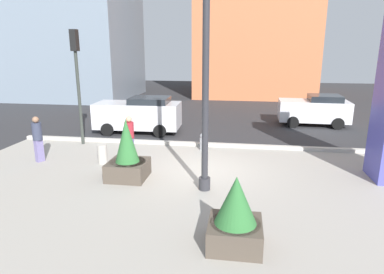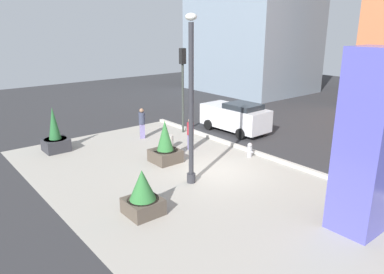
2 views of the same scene
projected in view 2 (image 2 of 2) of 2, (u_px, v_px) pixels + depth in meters
ground_plane at (274, 153)px, 18.90m from camera, size 60.00×60.00×0.00m
plaza_pavement at (182, 183)px, 15.28m from camera, size 18.00×10.00×0.02m
curb_strip at (262, 155)px, 18.35m from camera, size 18.00×0.24×0.16m
lamp_post at (191, 106)px, 14.34m from camera, size 0.44×0.44×6.76m
art_pillar_blue at (366, 144)px, 10.99m from camera, size 1.42×1.42×5.77m
potted_plant_near_left at (55, 136)px, 18.92m from camera, size 1.21×1.21×2.35m
potted_plant_curbside at (165, 146)px, 17.40m from camera, size 1.27×1.27×2.06m
potted_plant_mid_plaza at (143, 195)px, 12.55m from camera, size 1.18×1.18×1.65m
fire_hydrant at (250, 150)px, 18.16m from camera, size 0.36×0.26×0.75m
concrete_bollard at (170, 142)px, 19.42m from camera, size 0.36×0.36×0.75m
traffic_light_far_side at (183, 77)px, 21.49m from camera, size 0.28×0.42×5.06m
car_curb_east at (235, 117)px, 22.35m from camera, size 4.40×2.19×1.85m
pedestrian_on_sidewalk at (142, 122)px, 20.99m from camera, size 0.48×0.48×1.79m
pedestrian_crossing at (190, 132)px, 19.03m from camera, size 0.42×0.42×1.73m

